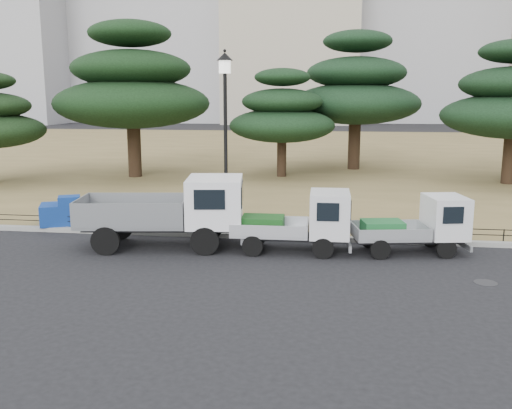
# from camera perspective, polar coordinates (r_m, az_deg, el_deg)

# --- Properties ---
(ground) EXTENTS (220.00, 220.00, 0.00)m
(ground) POSITION_cam_1_polar(r_m,az_deg,el_deg) (16.99, -0.93, -5.58)
(ground) COLOR black
(lawn) EXTENTS (120.00, 56.00, 0.15)m
(lawn) POSITION_cam_1_polar(r_m,az_deg,el_deg) (47.00, 4.81, 5.10)
(lawn) COLOR olive
(lawn) RESTS_ON ground
(curb) EXTENTS (120.00, 0.25, 0.16)m
(curb) POSITION_cam_1_polar(r_m,az_deg,el_deg) (19.45, 0.24, -3.20)
(curb) COLOR gray
(curb) RESTS_ON ground
(truck_large) EXTENTS (5.39, 2.70, 2.25)m
(truck_large) POSITION_cam_1_polar(r_m,az_deg,el_deg) (18.36, -8.42, -0.42)
(truck_large) COLOR black
(truck_large) RESTS_ON ground
(truck_kei_front) EXTENTS (3.64, 1.63, 1.91)m
(truck_kei_front) POSITION_cam_1_polar(r_m,az_deg,el_deg) (17.72, 4.48, -1.74)
(truck_kei_front) COLOR black
(truck_kei_front) RESTS_ON ground
(truck_kei_rear) EXTENTS (3.59, 2.02, 1.77)m
(truck_kei_rear) POSITION_cam_1_polar(r_m,az_deg,el_deg) (18.23, 15.89, -1.98)
(truck_kei_rear) COLOR black
(truck_kei_rear) RESTS_ON ground
(street_lamp) EXTENTS (0.54, 0.54, 6.04)m
(street_lamp) POSITION_cam_1_polar(r_m,az_deg,el_deg) (19.35, -3.09, 9.16)
(street_lamp) COLOR black
(street_lamp) RESTS_ON lawn
(pipe_fence) EXTENTS (38.00, 0.04, 0.40)m
(pipe_fence) POSITION_cam_1_polar(r_m,az_deg,el_deg) (19.51, 0.30, -2.07)
(pipe_fence) COLOR black
(pipe_fence) RESTS_ON lawn
(tarp_pile) EXTENTS (1.94, 1.71, 1.07)m
(tarp_pile) POSITION_cam_1_polar(r_m,az_deg,el_deg) (22.05, -18.62, -0.76)
(tarp_pile) COLOR navy
(tarp_pile) RESTS_ON lawn
(manhole) EXTENTS (0.60, 0.60, 0.01)m
(manhole) POSITION_cam_1_polar(r_m,az_deg,el_deg) (16.16, 21.98, -7.26)
(manhole) COLOR #2D2D30
(manhole) RESTS_ON ground
(pine_west_near) EXTENTS (8.75, 8.75, 8.75)m
(pine_west_near) POSITION_cam_1_polar(r_m,az_deg,el_deg) (33.57, -12.30, 11.32)
(pine_west_near) COLOR black
(pine_west_near) RESTS_ON lawn
(pine_center_left) EXTENTS (6.05, 6.05, 6.15)m
(pine_center_left) POSITION_cam_1_polar(r_m,az_deg,el_deg) (32.90, 2.62, 8.97)
(pine_center_left) COLOR black
(pine_center_left) RESTS_ON lawn
(pine_center_right) EXTENTS (8.09, 8.09, 8.58)m
(pine_center_right) POSITION_cam_1_polar(r_m,az_deg,el_deg) (36.77, 9.96, 11.23)
(pine_center_right) COLOR black
(pine_center_right) RESTS_ON lawn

